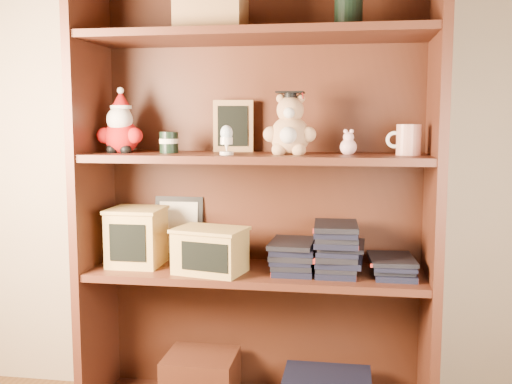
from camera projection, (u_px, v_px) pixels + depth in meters
The scene contains 16 objects.
bookcase at pixel (258, 202), 2.09m from camera, with size 1.20×0.35×1.60m.
shelf_lower at pixel (256, 273), 2.07m from camera, with size 1.14×0.33×0.02m.
shelf_upper at pixel (256, 157), 2.02m from camera, with size 1.14×0.33×0.02m.
santa_plush at pixel (121, 128), 2.07m from camera, with size 0.17×0.12×0.23m.
teachers_tin at pixel (169, 142), 2.06m from camera, with size 0.07×0.07×0.07m.
chalkboard_plaque at pixel (233, 127), 2.13m from camera, with size 0.14×0.08×0.18m.
egg_cup at pixel (227, 139), 1.95m from camera, with size 0.05×0.05×0.10m.
grad_teddy_bear at pixel (290, 130), 1.98m from camera, with size 0.18×0.15×0.21m.
pink_figurine at pixel (348, 145), 1.96m from camera, with size 0.06×0.06×0.09m.
teacher_mug at pixel (408, 140), 1.93m from camera, with size 0.11×0.08×0.10m.
certificate_frame at pixel (179, 227), 2.24m from camera, with size 0.18×0.05×0.23m.
treats_box at pixel (137, 236), 2.12m from camera, with size 0.19×0.19×0.20m.
pencils_box at pixel (210, 250), 2.01m from camera, with size 0.26×0.21×0.15m.
book_stack_left at pixel (293, 257), 2.04m from camera, with size 0.14×0.20×0.10m.
book_stack_mid at pixel (339, 250), 2.01m from camera, with size 0.14×0.20×0.16m.
book_stack_right at pixel (393, 266), 1.99m from camera, with size 0.14×0.20×0.06m.
Camera 1 is at (0.27, -0.69, 1.07)m, focal length 42.00 mm.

